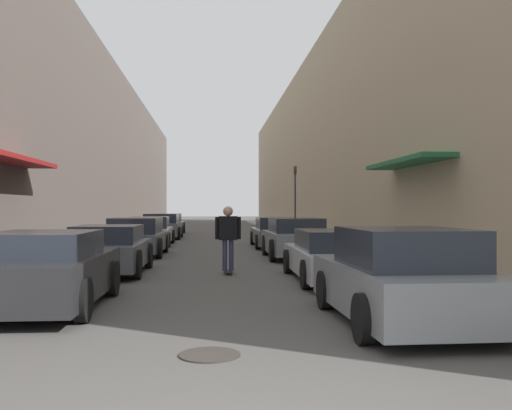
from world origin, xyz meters
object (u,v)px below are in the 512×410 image
at_px(parked_car_left_0, 45,271).
at_px(parked_car_left_4, 162,227).
at_px(parked_car_right_1, 333,256).
at_px(parked_car_left_3, 150,232).
at_px(traffic_light, 295,193).
at_px(skateboarder, 228,232).
at_px(manhole_cover, 210,355).
at_px(parked_car_left_5, 169,224).
at_px(parked_car_right_3, 277,233).
at_px(parked_car_right_0, 403,278).
at_px(parked_car_left_1, 109,250).
at_px(parked_car_left_2, 137,237).
at_px(parked_car_right_2, 295,239).

bearing_deg(parked_car_left_0, parked_car_left_4, 89.76).
bearing_deg(parked_car_right_1, parked_car_left_3, 113.89).
xyz_separation_m(parked_car_left_0, traffic_light, (7.56, 23.14, 1.88)).
height_order(skateboarder, manhole_cover, skateboarder).
distance_m(parked_car_left_5, parked_car_right_3, 13.48).
bearing_deg(parked_car_right_3, parked_car_right_0, -89.99).
relative_size(parked_car_left_1, parked_car_left_3, 0.91).
bearing_deg(parked_car_right_3, parked_car_left_2, -144.46).
relative_size(parked_car_left_3, parked_car_right_3, 0.95).
bearing_deg(parked_car_left_5, parked_car_right_3, -66.14).
relative_size(parked_car_left_5, parked_car_right_3, 0.88).
bearing_deg(parked_car_right_0, traffic_light, 85.23).
distance_m(parked_car_left_2, parked_car_right_3, 6.57).
bearing_deg(skateboarder, manhole_cover, -93.09).
xyz_separation_m(parked_car_left_2, skateboarder, (3.01, -5.63, 0.42)).
distance_m(parked_car_left_3, skateboarder, 11.32).
bearing_deg(parked_car_right_1, parked_car_right_3, 90.09).
bearing_deg(skateboarder, parked_car_right_1, -32.34).
height_order(parked_car_left_4, traffic_light, traffic_light).
xyz_separation_m(parked_car_left_2, parked_car_left_4, (-0.05, 10.62, 0.01)).
bearing_deg(parked_car_left_2, parked_car_right_2, -15.00).
bearing_deg(parked_car_left_0, parked_car_right_1, 30.25).
distance_m(parked_car_right_3, manhole_cover, 17.55).
height_order(parked_car_left_1, parked_car_left_4, parked_car_left_4).
bearing_deg(parked_car_left_2, parked_car_left_1, -89.73).
bearing_deg(parked_car_left_2, parked_car_left_3, 91.18).
xyz_separation_m(parked_car_left_3, manhole_cover, (2.70, -18.74, -0.60)).
relative_size(parked_car_left_2, parked_car_right_0, 1.04).
distance_m(parked_car_left_2, parked_car_right_1, 8.92).
distance_m(parked_car_right_0, parked_car_right_1, 4.85).
distance_m(parked_car_right_0, manhole_cover, 3.23).
height_order(parked_car_left_1, traffic_light, traffic_light).
relative_size(manhole_cover, traffic_light, 0.18).
bearing_deg(parked_car_right_1, parked_car_left_0, -149.75).
relative_size(parked_car_left_2, parked_car_left_3, 0.94).
bearing_deg(parked_car_left_4, parked_car_left_2, -89.75).
height_order(parked_car_left_3, parked_car_right_1, parked_car_left_3).
distance_m(parked_car_left_0, parked_car_left_1, 4.96).
xyz_separation_m(parked_car_left_4, traffic_light, (7.47, 2.19, 1.87)).
relative_size(parked_car_left_0, parked_car_right_3, 0.87).
distance_m(parked_car_left_1, skateboarder, 3.03).
bearing_deg(parked_car_right_2, parked_car_right_1, -89.73).
xyz_separation_m(parked_car_right_1, traffic_light, (2.05, 19.93, 1.95)).
bearing_deg(parked_car_right_2, parked_car_right_0, -89.93).
xyz_separation_m(skateboarder, traffic_light, (4.41, 18.44, 1.47)).
relative_size(parked_car_left_0, parked_car_left_2, 0.98).
bearing_deg(traffic_light, parked_car_right_2, -98.31).
relative_size(parked_car_left_2, manhole_cover, 5.87).
distance_m(parked_car_left_1, parked_car_right_3, 10.63).
relative_size(parked_car_left_0, parked_car_left_1, 1.02).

